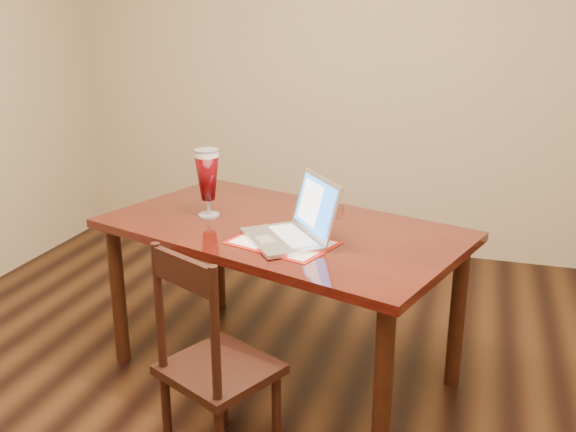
% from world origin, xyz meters
% --- Properties ---
extents(dining_table, '(1.78, 1.34, 1.06)m').
position_xyz_m(dining_table, '(-0.16, 0.70, 0.67)').
color(dining_table, '#451009').
rests_on(dining_table, ground).
extents(dining_chair, '(0.50, 0.49, 0.89)m').
position_xyz_m(dining_chair, '(-0.20, 0.02, 0.42)').
color(dining_chair, black).
rests_on(dining_chair, ground).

